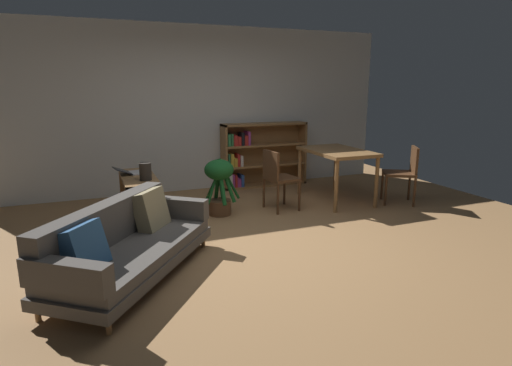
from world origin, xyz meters
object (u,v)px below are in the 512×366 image
(fabric_couch, at_px, (126,243))
(media_console, at_px, (140,199))
(desk_speaker, at_px, (145,172))
(bookshelf, at_px, (258,155))
(dining_table, at_px, (337,156))
(dining_chair_far, at_px, (404,171))
(potted_floor_plant, at_px, (220,181))
(open_laptop, at_px, (133,172))
(dining_chair_near, at_px, (278,176))

(fabric_couch, distance_m, media_console, 1.63)
(desk_speaker, bearing_deg, bookshelf, 36.73)
(desk_speaker, xyz_separation_m, dining_table, (2.87, 0.22, -0.02))
(desk_speaker, bearing_deg, dining_chair_far, -4.44)
(potted_floor_plant, distance_m, bookshelf, 1.81)
(potted_floor_plant, bearing_deg, media_console, 174.71)
(open_laptop, distance_m, desk_speaker, 0.49)
(dining_table, distance_m, bookshelf, 1.57)
(fabric_couch, distance_m, dining_chair_near, 2.61)
(open_laptop, bearing_deg, desk_speaker, -76.77)
(media_console, distance_m, dining_chair_near, 1.90)
(media_console, relative_size, bookshelf, 0.75)
(media_console, height_order, potted_floor_plant, potted_floor_plant)
(dining_table, relative_size, bookshelf, 0.78)
(media_console, height_order, dining_table, dining_table)
(media_console, relative_size, open_laptop, 2.46)
(bookshelf, bearing_deg, dining_chair_near, -101.48)
(desk_speaker, distance_m, dining_chair_near, 1.84)
(open_laptop, distance_m, dining_chair_far, 3.92)
(desk_speaker, distance_m, dining_chair_far, 3.75)
(desk_speaker, bearing_deg, dining_chair_near, 2.90)
(desk_speaker, relative_size, potted_floor_plant, 0.27)
(open_laptop, bearing_deg, fabric_couch, -97.98)
(dining_chair_near, bearing_deg, potted_floor_plant, 174.10)
(media_console, relative_size, dining_chair_far, 1.32)
(open_laptop, xyz_separation_m, dining_chair_near, (1.93, -0.37, -0.14))
(media_console, distance_m, potted_floor_plant, 1.07)
(bookshelf, bearing_deg, dining_table, -61.60)
(dining_table, bearing_deg, potted_floor_plant, -178.83)
(bookshelf, bearing_deg, potted_floor_plant, -128.82)
(open_laptop, xyz_separation_m, dining_table, (2.98, -0.25, 0.07))
(media_console, xyz_separation_m, potted_floor_plant, (1.05, -0.10, 0.17))
(fabric_couch, height_order, dining_table, dining_table)
(potted_floor_plant, bearing_deg, fabric_couch, -132.05)
(dining_chair_near, bearing_deg, bookshelf, 78.52)
(fabric_couch, bearing_deg, dining_table, 25.49)
(open_laptop, relative_size, dining_chair_near, 0.54)
(dining_table, bearing_deg, open_laptop, 175.20)
(dining_table, distance_m, dining_chair_near, 1.07)
(dining_chair_near, bearing_deg, dining_chair_far, -11.31)
(dining_chair_near, height_order, dining_chair_far, dining_chair_far)
(open_laptop, distance_m, dining_chair_near, 1.97)
(desk_speaker, bearing_deg, media_console, 102.20)
(fabric_couch, height_order, bookshelf, bookshelf)
(open_laptop, bearing_deg, media_console, -75.30)
(open_laptop, height_order, bookshelf, bookshelf)
(potted_floor_plant, relative_size, dining_table, 0.67)
(fabric_couch, bearing_deg, dining_chair_near, 32.94)
(potted_floor_plant, distance_m, dining_chair_near, 0.84)
(fabric_couch, relative_size, potted_floor_plant, 2.44)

